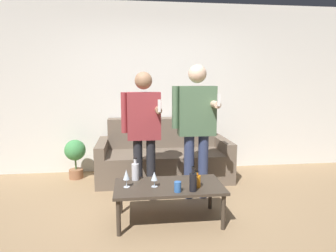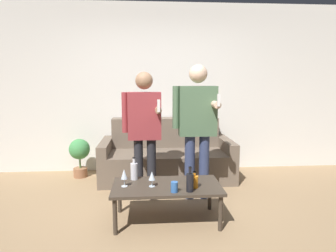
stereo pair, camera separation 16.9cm
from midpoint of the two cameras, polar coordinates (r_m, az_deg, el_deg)
ground_plane at (r=3.20m, az=-1.29°, el=-18.87°), size 16.00×16.00×0.00m
wall_back at (r=4.92m, az=-3.79°, el=7.13°), size 8.00×0.06×2.70m
couch at (r=4.63m, az=-1.96°, el=-5.94°), size 1.97×0.92×0.89m
coffee_table at (r=3.21m, az=-1.37°, el=-11.84°), size 1.13×0.60×0.40m
bottle_orange at (r=3.00m, az=3.17°, el=-10.51°), size 0.07×0.07×0.25m
bottle_green at (r=3.35m, az=-7.71°, el=-8.53°), size 0.08×0.08×0.25m
bottle_dark at (r=3.12m, az=3.95°, el=-10.38°), size 0.08×0.08×0.17m
wine_glass_near at (r=3.13m, az=-9.49°, el=-9.23°), size 0.07×0.07×0.19m
wine_glass_far at (r=3.12m, az=-4.19°, el=-9.58°), size 0.07×0.07×0.16m
cup_on_table at (r=2.99m, az=0.21°, el=-11.52°), size 0.07×0.07×0.10m
person_standing_left at (r=3.66m, az=-5.98°, el=0.04°), size 0.47×0.41×1.58m
person_standing_right at (r=3.70m, az=4.11°, el=0.81°), size 0.54×0.44×1.67m
potted_plant at (r=4.78m, az=-18.23°, el=-5.11°), size 0.31×0.31×0.60m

